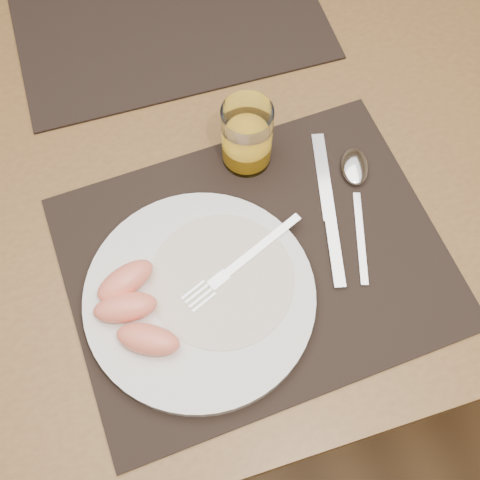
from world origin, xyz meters
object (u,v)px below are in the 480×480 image
(table, at_px, (191,159))
(spoon, at_px, (355,177))
(fork, at_px, (234,268))
(placemat_near, at_px, (256,261))
(placemat_far, at_px, (165,6))
(knife, at_px, (330,220))
(juice_glass, at_px, (247,138))
(plate, at_px, (200,297))

(table, bearing_deg, spoon, -38.81)
(fork, bearing_deg, placemat_near, 14.75)
(placemat_far, xyz_separation_m, knife, (0.11, -0.42, 0.00))
(fork, bearing_deg, spoon, 22.83)
(fork, height_order, spoon, fork)
(placemat_near, height_order, spoon, spoon)
(fork, bearing_deg, knife, 13.11)
(knife, bearing_deg, juice_glass, 120.20)
(placemat_far, height_order, plate, plate)
(fork, bearing_deg, table, 89.49)
(plate, bearing_deg, fork, 21.81)
(fork, bearing_deg, placemat_far, 86.41)
(placemat_near, distance_m, placemat_far, 0.44)
(fork, height_order, juice_glass, juice_glass)
(table, relative_size, plate, 5.19)
(placemat_far, distance_m, plate, 0.47)
(knife, distance_m, spoon, 0.07)
(placemat_far, bearing_deg, plate, -99.29)
(fork, xyz_separation_m, knife, (0.13, 0.03, -0.02))
(plate, bearing_deg, spoon, 22.62)
(plate, height_order, fork, fork)
(fork, bearing_deg, plate, -158.19)
(spoon, relative_size, juice_glass, 1.94)
(placemat_far, bearing_deg, juice_glass, -83.09)
(table, relative_size, fork, 8.39)
(placemat_far, bearing_deg, placemat_near, -89.78)
(knife, bearing_deg, table, 123.99)
(table, relative_size, placemat_far, 3.11)
(placemat_near, relative_size, spoon, 2.38)
(placemat_near, xyz_separation_m, placemat_far, (-0.00, 0.44, 0.00))
(spoon, bearing_deg, table, 141.19)
(table, distance_m, fork, 0.25)
(placemat_near, relative_size, plate, 1.67)
(plate, xyz_separation_m, fork, (0.05, 0.02, 0.01))
(table, xyz_separation_m, placemat_near, (0.03, -0.22, 0.09))
(knife, height_order, spoon, spoon)
(plate, distance_m, fork, 0.05)
(table, height_order, plate, plate)
(fork, distance_m, knife, 0.14)
(spoon, xyz_separation_m, juice_glass, (-0.12, 0.07, 0.04))
(plate, xyz_separation_m, knife, (0.18, 0.05, -0.01))
(table, xyz_separation_m, spoon, (0.19, -0.15, 0.09))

